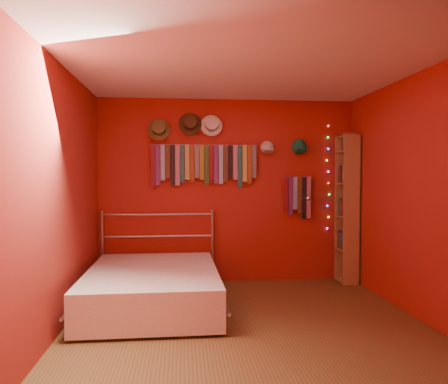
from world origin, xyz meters
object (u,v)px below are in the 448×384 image
object	(u,v)px
tie_rack	(204,163)
bed	(153,287)
reading_lamp	(308,198)
bookshelf	(350,208)

from	to	relation	value
tie_rack	bed	distance (m)	1.87
reading_lamp	bed	distance (m)	2.39
tie_rack	bed	xyz separation A→B (m)	(-0.62, -1.07, -1.40)
tie_rack	bed	bearing A→B (deg)	-119.91
reading_lamp	bookshelf	distance (m)	0.62
bookshelf	bed	distance (m)	2.87
bookshelf	bed	world-z (taller)	bookshelf
tie_rack	bookshelf	bearing A→B (deg)	-4.45
reading_lamp	bookshelf	size ratio (longest dim) A/B	0.15
tie_rack	reading_lamp	bearing A→B (deg)	-6.82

